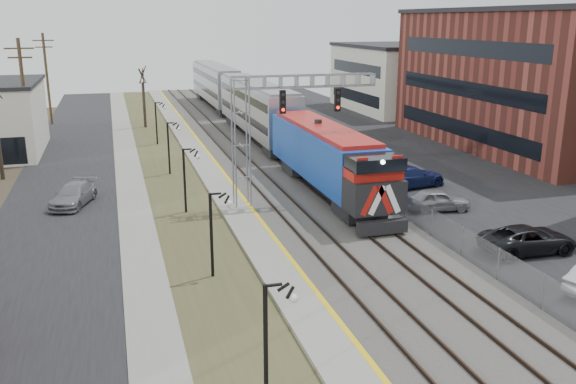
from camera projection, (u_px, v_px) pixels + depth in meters
name	position (u px, v px, depth m)	size (l,w,h in m)	color
street_west	(63.00, 192.00, 41.54)	(7.00, 120.00, 0.04)	black
sidewalk	(131.00, 187.00, 42.74)	(2.00, 120.00, 0.08)	gray
grass_median	(174.00, 184.00, 43.54)	(4.00, 120.00, 0.06)	#3F4525
platform	(216.00, 180.00, 44.32)	(2.00, 120.00, 0.24)	gray
ballast_bed	(282.00, 175.00, 45.66)	(8.00, 120.00, 0.20)	#595651
parking_lot	(426.00, 166.00, 48.89)	(16.00, 120.00, 0.04)	black
platform_edge	(228.00, 177.00, 44.52)	(0.24, 120.00, 0.01)	gold
track_near	(256.00, 175.00, 45.08)	(1.58, 120.00, 0.15)	#2D2119
track_far	(301.00, 172.00, 46.01)	(1.58, 120.00, 0.15)	#2D2119
train	(248.00, 106.00, 62.24)	(3.00, 63.05, 5.33)	#1443A8
signal_gantry	(268.00, 118.00, 36.95)	(9.00, 1.07, 8.15)	gray
lampposts	(210.00, 234.00, 27.55)	(0.14, 62.14, 4.00)	black
fence	(335.00, 163.00, 46.59)	(0.04, 120.00, 1.60)	gray
bare_trees	(46.00, 144.00, 44.12)	(12.30, 42.30, 5.95)	#382D23
car_lot_c	(528.00, 240.00, 30.58)	(2.26, 4.90, 1.36)	black
car_lot_d	(410.00, 177.00, 42.54)	(2.13, 5.25, 1.52)	navy
car_lot_e	(438.00, 200.00, 37.35)	(1.56, 3.88, 1.32)	gray
car_lot_f	(337.00, 139.00, 56.45)	(1.51, 4.34, 1.43)	#0D411C
car_street_b	(73.00, 195.00, 38.44)	(1.86, 4.58, 1.33)	slate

